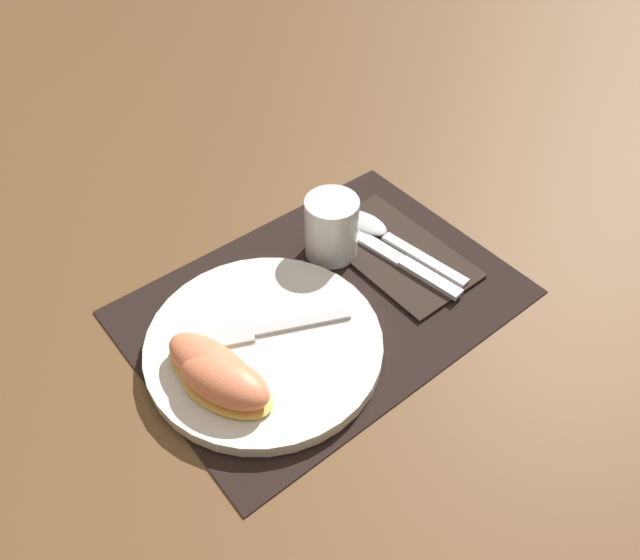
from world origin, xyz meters
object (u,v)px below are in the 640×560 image
at_px(citrus_wedge_0, 213,369).
at_px(juice_glass, 331,230).
at_px(spoon, 381,232).
at_px(fork, 260,330).
at_px(plate, 264,345).
at_px(citrus_wedge_1, 225,382).
at_px(knife, 392,255).

bearing_deg(citrus_wedge_0, juice_glass, 20.43).
distance_m(juice_glass, spoon, 0.08).
bearing_deg(fork, juice_glass, 22.18).
bearing_deg(spoon, plate, -166.05).
bearing_deg(juice_glass, fork, -157.82).
distance_m(juice_glass, citrus_wedge_0, 0.24).
xyz_separation_m(juice_glass, citrus_wedge_0, (-0.23, -0.08, -0.00)).
distance_m(citrus_wedge_0, citrus_wedge_1, 0.02).
bearing_deg(citrus_wedge_0, knife, 5.29).
xyz_separation_m(fork, citrus_wedge_1, (-0.07, -0.04, 0.01)).
bearing_deg(juice_glass, plate, -154.46).
bearing_deg(citrus_wedge_1, citrus_wedge_0, 89.67).
bearing_deg(spoon, fork, -168.94).
height_order(juice_glass, knife, juice_glass).
bearing_deg(spoon, juice_glass, 164.32).
relative_size(plate, citrus_wedge_1, 2.18).
height_order(fork, citrus_wedge_1, citrus_wedge_1).
height_order(plate, knife, plate).
bearing_deg(citrus_wedge_1, knife, 9.70).
relative_size(fork, citrus_wedge_0, 1.26).
bearing_deg(fork, spoon, 11.06).
height_order(knife, fork, fork).
relative_size(plate, juice_glass, 3.20).
bearing_deg(citrus_wedge_1, plate, 24.03).
bearing_deg(knife, plate, -175.28).
relative_size(juice_glass, citrus_wedge_1, 0.68).
bearing_deg(citrus_wedge_0, plate, 7.08).
height_order(knife, citrus_wedge_0, citrus_wedge_0).
relative_size(plate, fork, 1.54).
distance_m(spoon, fork, 0.23).
bearing_deg(fork, citrus_wedge_0, -163.49).
relative_size(plate, knife, 1.21).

